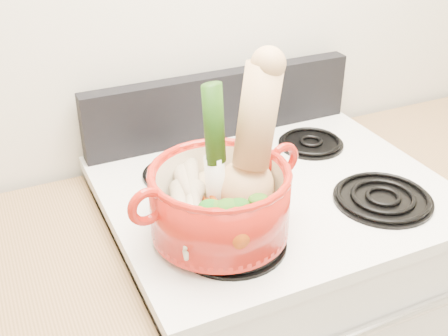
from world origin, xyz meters
name	(u,v)px	position (x,y,z in m)	size (l,w,h in m)	color
wall_back	(213,3)	(0.00, 1.75, 1.30)	(3.50, 0.02, 2.60)	silver
stove_body	(267,334)	(0.00, 1.40, 0.46)	(0.76, 0.65, 0.92)	white
cooktop	(274,191)	(0.00, 1.40, 0.93)	(0.78, 0.67, 0.03)	silver
control_backsplash	(222,105)	(0.00, 1.70, 1.04)	(0.76, 0.05, 0.18)	black
oven_handle	(353,336)	(0.00, 1.06, 0.78)	(0.02, 0.02, 0.60)	silver
burner_front_left	(231,241)	(-0.19, 1.24, 0.96)	(0.22, 0.22, 0.02)	black
burner_front_right	(383,198)	(0.19, 1.24, 0.96)	(0.22, 0.22, 0.02)	black
burner_back_left	(178,172)	(-0.19, 1.54, 0.96)	(0.17, 0.17, 0.02)	black
burner_back_right	(311,142)	(0.19, 1.54, 0.96)	(0.17, 0.17, 0.02)	black
dutch_oven	(220,201)	(-0.20, 1.27, 1.04)	(0.28, 0.28, 0.14)	#AF1A0F
pot_handle_left	(147,206)	(-0.36, 1.25, 1.08)	(0.08, 0.08, 0.02)	#AF1A0F
pot_handle_right	(283,160)	(-0.04, 1.30, 1.08)	(0.08, 0.08, 0.02)	#AF1A0F
squash	(254,141)	(-0.12, 1.28, 1.15)	(0.13, 0.13, 0.31)	tan
leek	(215,151)	(-0.20, 1.29, 1.14)	(0.04, 0.04, 0.29)	white
ginger	(208,184)	(-0.19, 1.37, 1.02)	(0.09, 0.07, 0.05)	tan
parsnip_0	(179,207)	(-0.27, 1.31, 1.02)	(0.04, 0.04, 0.20)	beige
parsnip_1	(183,219)	(-0.28, 1.27, 1.02)	(0.04, 0.04, 0.20)	beige
parsnip_2	(190,201)	(-0.25, 1.31, 1.03)	(0.04, 0.04, 0.19)	beige
parsnip_3	(191,214)	(-0.27, 1.26, 1.03)	(0.04, 0.04, 0.18)	beige
parsnip_4	(191,192)	(-0.24, 1.32, 1.05)	(0.04, 0.04, 0.21)	beige
parsnip_5	(194,192)	(-0.24, 1.31, 1.05)	(0.04, 0.04, 0.22)	beige
carrot_0	(214,224)	(-0.23, 1.23, 1.02)	(0.04, 0.04, 0.18)	#CE490A
carrot_1	(211,223)	(-0.24, 1.23, 1.02)	(0.03, 0.03, 0.13)	#D8400A
carrot_2	(236,216)	(-0.18, 1.23, 1.02)	(0.03, 0.03, 0.16)	#BB3309
carrot_3	(208,222)	(-0.25, 1.23, 1.03)	(0.03, 0.03, 0.14)	red
carrot_4	(225,218)	(-0.22, 1.21, 1.04)	(0.03, 0.03, 0.16)	#BF4109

